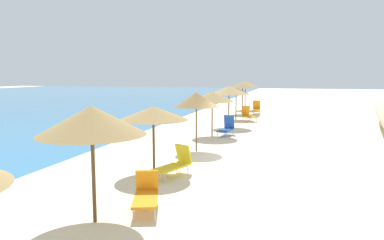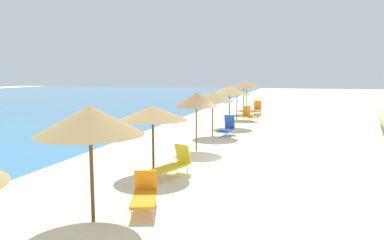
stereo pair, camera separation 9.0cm
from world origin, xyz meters
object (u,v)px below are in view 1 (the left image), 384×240
at_px(beach_umbrella_8, 236,91).
at_px(beach_umbrella_10, 245,84).
at_px(beach_umbrella_9, 243,85).
at_px(beach_umbrella_3, 92,120).
at_px(lounge_chair_2, 248,115).
at_px(lounge_chair_0, 175,164).
at_px(lounge_chair_1, 227,127).
at_px(beach_umbrella_5, 196,100).
at_px(beach_umbrella_4, 153,113).
at_px(lounge_chair_3, 146,194).
at_px(lounge_chair_4, 256,108).
at_px(beach_umbrella_6, 212,96).
at_px(beach_umbrella_7, 229,90).

distance_m(beach_umbrella_8, beach_umbrella_10, 8.19).
bearing_deg(beach_umbrella_8, beach_umbrella_9, 1.48).
height_order(beach_umbrella_3, lounge_chair_2, beach_umbrella_3).
distance_m(beach_umbrella_3, lounge_chair_0, 4.80).
bearing_deg(lounge_chair_1, lounge_chair_2, -85.47).
bearing_deg(beach_umbrella_5, beach_umbrella_9, 0.74).
distance_m(beach_umbrella_4, beach_umbrella_9, 20.68).
xyz_separation_m(beach_umbrella_3, lounge_chair_3, (1.06, -0.88, -2.03)).
height_order(lounge_chair_2, lounge_chair_3, lounge_chair_2).
xyz_separation_m(lounge_chair_2, lounge_chair_4, (5.38, -0.04, 0.04)).
height_order(beach_umbrella_10, lounge_chair_2, beach_umbrella_10).
relative_size(beach_umbrella_5, lounge_chair_1, 1.74).
bearing_deg(lounge_chair_1, beach_umbrella_9, -78.61).
bearing_deg(beach_umbrella_5, beach_umbrella_6, 2.49).
bearing_deg(beach_umbrella_6, beach_umbrella_5, -177.51).
bearing_deg(beach_umbrella_4, beach_umbrella_10, 0.11).
relative_size(beach_umbrella_6, lounge_chair_2, 1.58).
xyz_separation_m(beach_umbrella_6, lounge_chair_0, (-8.38, -0.55, -1.84)).
distance_m(beach_umbrella_4, lounge_chair_2, 16.06).
bearing_deg(beach_umbrella_4, beach_umbrella_7, -2.50).
bearing_deg(beach_umbrella_4, beach_umbrella_6, -1.76).
distance_m(beach_umbrella_3, beach_umbrella_4, 4.44).
bearing_deg(beach_umbrella_4, beach_umbrella_9, -0.61).
distance_m(beach_umbrella_7, beach_umbrella_10, 12.52).
height_order(beach_umbrella_3, beach_umbrella_9, beach_umbrella_3).
relative_size(beach_umbrella_4, lounge_chair_3, 1.60).
xyz_separation_m(beach_umbrella_4, lounge_chair_4, (21.29, -1.42, -1.68)).
bearing_deg(beach_umbrella_10, lounge_chair_4, -156.27).
relative_size(beach_umbrella_8, lounge_chair_2, 1.52).
xyz_separation_m(beach_umbrella_3, lounge_chair_2, (20.33, -1.14, -2.01)).
xyz_separation_m(beach_umbrella_8, lounge_chair_2, (-0.54, -1.05, -1.77)).
bearing_deg(lounge_chair_2, beach_umbrella_4, 51.56).
bearing_deg(lounge_chair_4, beach_umbrella_10, -70.14).
distance_m(beach_umbrella_10, lounge_chair_1, 15.95).
distance_m(beach_umbrella_3, beach_umbrella_5, 8.62).
bearing_deg(beach_umbrella_3, beach_umbrella_5, -1.29).
xyz_separation_m(beach_umbrella_10, lounge_chair_1, (-15.77, -1.04, -2.12)).
height_order(beach_umbrella_8, beach_umbrella_9, beach_umbrella_9).
xyz_separation_m(beach_umbrella_5, beach_umbrella_7, (7.92, -0.10, 0.11)).
bearing_deg(beach_umbrella_6, beach_umbrella_8, -0.52).
height_order(beach_umbrella_10, lounge_chair_3, beach_umbrella_10).
bearing_deg(lounge_chair_2, beach_umbrella_5, 51.89).
height_order(beach_umbrella_10, lounge_chair_4, beach_umbrella_10).
bearing_deg(beach_umbrella_6, lounge_chair_2, -8.35).
height_order(beach_umbrella_9, lounge_chair_0, beach_umbrella_9).
bearing_deg(lounge_chair_2, lounge_chair_3, 55.73).
distance_m(beach_umbrella_3, beach_umbrella_10, 29.05).
bearing_deg(lounge_chair_2, beach_umbrella_8, -60.80).
distance_m(beach_umbrella_3, lounge_chair_3, 2.45).
xyz_separation_m(beach_umbrella_5, lounge_chair_0, (-4.30, -0.38, -1.94)).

